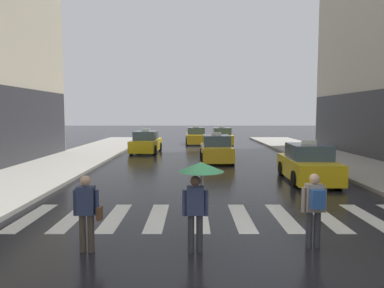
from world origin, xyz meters
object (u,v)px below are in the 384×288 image
(taxi_second, at_px, (216,149))
(taxi_fifth, at_px, (222,137))
(taxi_third, at_px, (146,143))
(pedestrian_with_handbag, at_px, (87,209))
(pedestrian_with_backpack, at_px, (314,205))
(taxi_lead, at_px, (308,164))
(pedestrian_with_umbrella, at_px, (199,182))
(taxi_fourth, at_px, (196,137))

(taxi_second, relative_size, taxi_fifth, 1.00)
(taxi_second, relative_size, taxi_third, 0.98)
(taxi_second, distance_m, pedestrian_with_handbag, 14.93)
(taxi_third, distance_m, taxi_fifth, 9.09)
(taxi_fifth, distance_m, pedestrian_with_backpack, 25.73)
(taxi_lead, height_order, pedestrian_with_handbag, taxi_lead)
(taxi_fifth, height_order, pedestrian_with_backpack, taxi_fifth)
(taxi_second, bearing_deg, taxi_fifth, 83.54)
(taxi_lead, distance_m, pedestrian_with_handbag, 10.83)
(taxi_second, xyz_separation_m, pedestrian_with_umbrella, (-1.35, -14.48, 0.79))
(pedestrian_with_handbag, bearing_deg, taxi_second, 75.56)
(taxi_third, distance_m, pedestrian_with_umbrella, 19.73)
(taxi_lead, xyz_separation_m, pedestrian_with_handbag, (-7.30, -8.00, 0.21))
(taxi_fifth, relative_size, pedestrian_with_umbrella, 2.35)
(taxi_lead, distance_m, pedestrian_with_umbrella, 9.45)
(pedestrian_with_backpack, bearing_deg, pedestrian_with_umbrella, -174.77)
(taxi_lead, distance_m, taxi_fifth, 18.08)
(pedestrian_with_backpack, xyz_separation_m, pedestrian_with_handbag, (-4.89, -0.21, -0.04))
(taxi_third, bearing_deg, pedestrian_with_handbag, -86.30)
(taxi_fourth, height_order, pedestrian_with_backpack, taxi_fourth)
(taxi_lead, relative_size, taxi_fifth, 1.01)
(taxi_third, relative_size, pedestrian_with_handbag, 2.80)
(taxi_third, bearing_deg, taxi_fourth, 62.50)
(taxi_third, bearing_deg, taxi_second, -44.56)
(taxi_lead, bearing_deg, pedestrian_with_umbrella, -121.56)
(taxi_third, xyz_separation_m, pedestrian_with_backpack, (6.14, -19.15, 0.25))
(taxi_fourth, relative_size, pedestrian_with_umbrella, 2.36)
(taxi_third, xyz_separation_m, pedestrian_with_umbrella, (3.62, -19.38, 0.79))
(taxi_second, bearing_deg, taxi_fourth, 95.26)
(taxi_second, height_order, taxi_fifth, same)
(taxi_fifth, bearing_deg, taxi_second, -96.46)
(taxi_fourth, distance_m, pedestrian_with_backpack, 26.64)
(taxi_lead, xyz_separation_m, taxi_third, (-8.55, 11.36, 0.00))
(taxi_third, distance_m, taxi_fourth, 8.33)
(taxi_fourth, bearing_deg, pedestrian_with_umbrella, -90.47)
(taxi_lead, distance_m, taxi_third, 14.22)
(taxi_third, height_order, taxi_fifth, same)
(pedestrian_with_backpack, bearing_deg, pedestrian_with_handbag, -177.53)
(taxi_fourth, height_order, pedestrian_with_umbrella, pedestrian_with_umbrella)
(taxi_lead, xyz_separation_m, taxi_fourth, (-4.70, 18.75, 0.00))
(taxi_fourth, bearing_deg, pedestrian_with_backpack, -85.06)
(taxi_third, bearing_deg, taxi_lead, -53.04)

